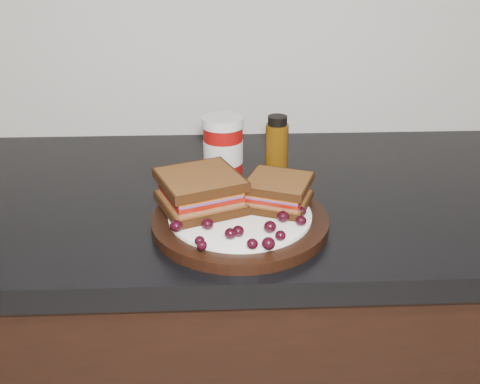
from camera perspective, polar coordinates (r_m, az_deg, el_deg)
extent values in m
cube|color=black|center=(1.26, 2.17, -19.40)|extent=(3.96, 0.58, 0.86)
cube|color=black|center=(0.99, 2.59, -0.63)|extent=(3.98, 0.60, 0.04)
cylinder|color=black|center=(0.85, 0.00, -3.11)|extent=(0.28, 0.28, 0.02)
ellipsoid|color=black|center=(0.79, -6.81, -3.61)|extent=(0.02, 0.02, 0.02)
ellipsoid|color=black|center=(0.79, -3.48, -3.42)|extent=(0.02, 0.02, 0.02)
ellipsoid|color=black|center=(0.76, -4.32, -5.21)|extent=(0.01, 0.01, 0.01)
ellipsoid|color=black|center=(0.75, -4.07, -5.69)|extent=(0.01, 0.01, 0.01)
ellipsoid|color=black|center=(0.77, -1.04, -4.45)|extent=(0.02, 0.02, 0.02)
ellipsoid|color=black|center=(0.77, -0.19, -4.19)|extent=(0.02, 0.02, 0.02)
ellipsoid|color=black|center=(0.75, 1.32, -5.54)|extent=(0.02, 0.02, 0.02)
ellipsoid|color=black|center=(0.74, 3.05, -5.50)|extent=(0.02, 0.02, 0.02)
ellipsoid|color=black|center=(0.77, 4.33, -4.65)|extent=(0.02, 0.02, 0.01)
ellipsoid|color=black|center=(0.79, 3.22, -3.72)|extent=(0.02, 0.02, 0.02)
ellipsoid|color=black|center=(0.81, 6.53, -3.05)|extent=(0.02, 0.02, 0.02)
ellipsoid|color=black|center=(0.81, 4.61, -2.62)|extent=(0.02, 0.02, 0.02)
ellipsoid|color=black|center=(0.84, 6.56, -2.07)|extent=(0.02, 0.02, 0.01)
ellipsoid|color=black|center=(0.86, 5.54, -1.03)|extent=(0.02, 0.02, 0.01)
ellipsoid|color=black|center=(0.88, 3.96, -0.53)|extent=(0.02, 0.02, 0.02)
ellipsoid|color=black|center=(0.87, 2.40, -0.42)|extent=(0.02, 0.02, 0.02)
ellipsoid|color=black|center=(0.88, -3.80, -0.49)|extent=(0.02, 0.02, 0.02)
ellipsoid|color=black|center=(0.87, -3.66, -0.48)|extent=(0.02, 0.02, 0.02)
ellipsoid|color=black|center=(0.85, -6.14, -1.37)|extent=(0.02, 0.02, 0.02)
ellipsoid|color=black|center=(0.84, -6.03, -1.72)|extent=(0.02, 0.02, 0.02)
ellipsoid|color=black|center=(0.83, -4.72, -2.25)|extent=(0.02, 0.02, 0.02)
ellipsoid|color=black|center=(0.86, -2.97, -0.97)|extent=(0.02, 0.02, 0.02)
ellipsoid|color=black|center=(0.85, -3.92, -1.36)|extent=(0.02, 0.02, 0.02)
ellipsoid|color=black|center=(0.85, -6.89, -1.28)|extent=(0.02, 0.02, 0.02)
cylinder|color=maroon|center=(1.02, -1.81, 4.86)|extent=(0.08, 0.08, 0.12)
cylinder|color=#553308|center=(1.01, 3.93, 4.83)|extent=(0.05, 0.05, 0.12)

